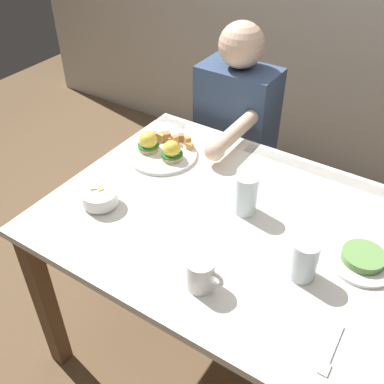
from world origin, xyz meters
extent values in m
plane|color=brown|center=(0.00, 0.00, 0.00)|extent=(6.00, 6.00, 0.00)
cube|color=white|center=(0.00, 0.00, 0.73)|extent=(1.20, 0.90, 0.03)
cube|color=#4C6BB7|center=(0.00, -0.40, 0.74)|extent=(1.20, 0.06, 0.00)
cube|color=#4C6BB7|center=(0.00, 0.40, 0.74)|extent=(1.20, 0.06, 0.00)
cube|color=brown|center=(-0.55, -0.40, 0.36)|extent=(0.06, 0.06, 0.71)
cube|color=brown|center=(-0.55, 0.40, 0.36)|extent=(0.06, 0.06, 0.71)
cylinder|color=white|center=(-0.41, 0.17, 0.75)|extent=(0.27, 0.27, 0.01)
cylinder|color=tan|center=(-0.47, 0.16, 0.76)|extent=(0.08, 0.08, 0.02)
cylinder|color=#286B2D|center=(-0.47, 0.16, 0.78)|extent=(0.08, 0.08, 0.01)
sphere|color=yellow|center=(-0.47, 0.16, 0.80)|extent=(0.07, 0.07, 0.07)
cylinder|color=tan|center=(-0.36, 0.16, 0.76)|extent=(0.08, 0.08, 0.02)
cylinder|color=#236028|center=(-0.36, 0.16, 0.78)|extent=(0.08, 0.08, 0.01)
sphere|color=yellow|center=(-0.36, 0.16, 0.80)|extent=(0.07, 0.07, 0.07)
cube|color=#B77A42|center=(-0.40, 0.25, 0.77)|extent=(0.03, 0.03, 0.04)
cube|color=tan|center=(-0.43, 0.25, 0.77)|extent=(0.03, 0.03, 0.02)
cube|color=#B77A42|center=(-0.49, 0.22, 0.77)|extent=(0.03, 0.03, 0.04)
cube|color=tan|center=(-0.36, 0.26, 0.77)|extent=(0.03, 0.03, 0.04)
cube|color=#AD7038|center=(-0.40, 0.28, 0.77)|extent=(0.03, 0.03, 0.03)
cube|color=tan|center=(-0.46, 0.24, 0.77)|extent=(0.03, 0.03, 0.03)
cube|color=tan|center=(-0.34, 0.25, 0.77)|extent=(0.02, 0.02, 0.03)
cube|color=#B77A42|center=(-0.45, 0.25, 0.77)|extent=(0.04, 0.04, 0.04)
cylinder|color=white|center=(-0.41, -0.18, 0.74)|extent=(0.10, 0.10, 0.01)
cylinder|color=white|center=(-0.41, -0.18, 0.77)|extent=(0.12, 0.12, 0.04)
cube|color=#B7E093|center=(-0.43, -0.17, 0.78)|extent=(0.03, 0.03, 0.02)
cube|color=#F4A85B|center=(-0.42, -0.17, 0.78)|extent=(0.02, 0.02, 0.02)
cube|color=#F4DB66|center=(-0.42, -0.17, 0.79)|extent=(0.03, 0.03, 0.02)
cube|color=#B7E093|center=(-0.44, -0.17, 0.79)|extent=(0.03, 0.03, 0.02)
cylinder|color=white|center=(0.05, -0.29, 0.79)|extent=(0.08, 0.08, 0.09)
cylinder|color=black|center=(0.05, -0.29, 0.83)|extent=(0.07, 0.07, 0.01)
torus|color=white|center=(0.09, -0.29, 0.79)|extent=(0.06, 0.02, 0.06)
cube|color=silver|center=(0.42, -0.27, 0.74)|extent=(0.02, 0.12, 0.00)
cube|color=silver|center=(0.43, -0.34, 0.74)|extent=(0.03, 0.04, 0.00)
cylinder|color=silver|center=(0.01, 0.05, 0.81)|extent=(0.07, 0.07, 0.14)
cylinder|color=silver|center=(0.01, 0.05, 0.77)|extent=(0.07, 0.07, 0.07)
cylinder|color=silver|center=(0.27, -0.11, 0.80)|extent=(0.08, 0.08, 0.13)
cylinder|color=silver|center=(0.27, -0.11, 0.77)|extent=(0.07, 0.07, 0.06)
cylinder|color=white|center=(0.40, 0.04, 0.75)|extent=(0.20, 0.20, 0.01)
cylinder|color=#66934C|center=(0.40, 0.04, 0.76)|extent=(0.12, 0.12, 0.02)
cylinder|color=#33333D|center=(-0.43, 0.53, 0.23)|extent=(0.11, 0.11, 0.45)
cylinder|color=#33333D|center=(-0.25, 0.53, 0.23)|extent=(0.11, 0.11, 0.45)
cube|color=#384C70|center=(-0.34, 0.63, 0.70)|extent=(0.34, 0.20, 0.50)
sphere|color=beige|center=(-0.34, 0.63, 1.04)|extent=(0.19, 0.19, 0.19)
cylinder|color=beige|center=(-0.22, 0.38, 0.80)|extent=(0.06, 0.30, 0.06)
sphere|color=beige|center=(-0.22, 0.23, 0.80)|extent=(0.08, 0.08, 0.08)
camera|label=1|loc=(0.47, -0.98, 1.71)|focal=42.18mm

